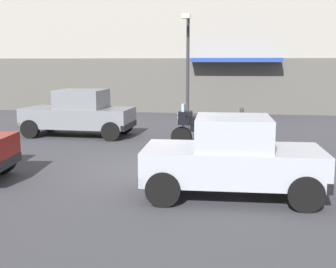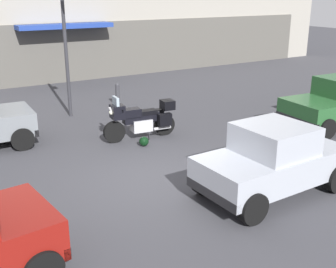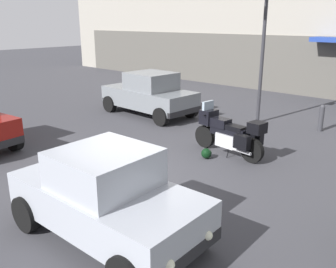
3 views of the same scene
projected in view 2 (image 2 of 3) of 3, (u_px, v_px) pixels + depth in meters
ground_plane at (158, 178)px, 10.10m from camera, size 80.00×80.00×0.00m
motorcycle at (141, 119)px, 12.65m from camera, size 2.26×0.84×1.36m
helmet at (144, 141)px, 12.17m from camera, size 0.28×0.28×0.28m
car_compact_side at (273, 160)px, 9.14m from camera, size 3.51×1.79×1.56m
streetlamp_curbside at (67, 40)px, 14.18m from camera, size 0.28×0.94×4.35m
bollard_curbside at (118, 94)px, 16.38m from camera, size 0.16×0.16×0.89m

